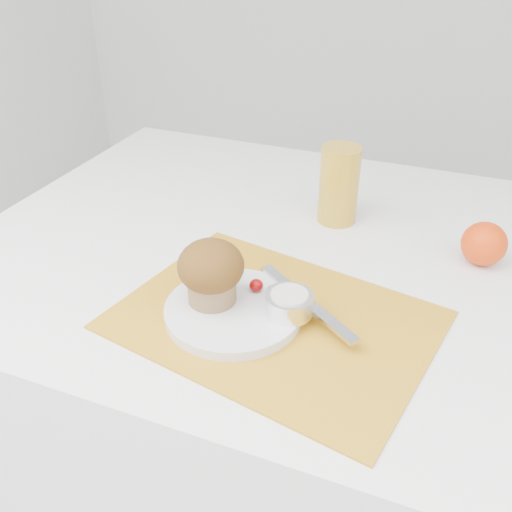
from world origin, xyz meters
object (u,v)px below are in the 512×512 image
at_px(juice_glass, 339,185).
at_px(table, 327,422).
at_px(orange, 484,244).
at_px(plate, 233,311).
at_px(muffin, 211,271).

bearing_deg(juice_glass, table, -70.12).
distance_m(orange, juice_glass, 0.25).
bearing_deg(plate, table, 64.93).
bearing_deg(muffin, table, 57.44).
height_order(orange, muffin, muffin).
relative_size(table, plate, 6.59).
xyz_separation_m(plate, orange, (0.30, 0.26, 0.02)).
xyz_separation_m(plate, juice_glass, (0.06, 0.32, 0.06)).
distance_m(table, orange, 0.46).
bearing_deg(orange, juice_glass, 167.88).
bearing_deg(muffin, juice_glass, 74.36).
bearing_deg(plate, juice_glass, 80.12).
distance_m(plate, orange, 0.40).
relative_size(table, muffin, 13.68).
relative_size(orange, muffin, 0.77).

